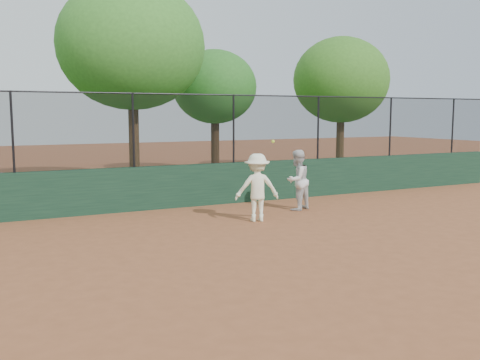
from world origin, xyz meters
name	(u,v)px	position (x,y,z in m)	size (l,w,h in m)	color
ground	(255,263)	(0.00, 0.00, 0.00)	(80.00, 80.00, 0.00)	#955230
back_wall	(152,188)	(0.00, 6.00, 0.60)	(26.00, 0.20, 1.20)	#1B3C27
grass_strip	(105,184)	(0.00, 12.00, 0.00)	(36.00, 12.00, 0.01)	#294D18
player_second	(297,180)	(3.54, 4.15, 0.83)	(0.81, 0.63, 1.66)	silver
player_main	(257,188)	(1.81, 3.27, 0.84)	(1.22, 0.93, 2.01)	white
fence_assembly	(150,129)	(-0.03, 6.00, 2.24)	(26.00, 0.06, 2.00)	black
tree_2	(132,46)	(0.74, 10.42, 4.98)	(5.16, 4.69, 7.22)	#4C311B
tree_3	(215,87)	(5.06, 13.07, 3.77)	(3.66, 3.33, 5.37)	#392213
tree_4	(341,80)	(10.45, 11.35, 4.12)	(4.39, 3.99, 6.02)	#482F19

